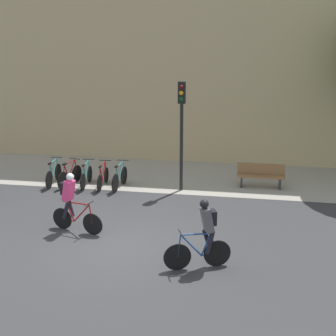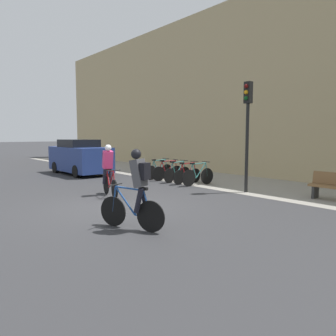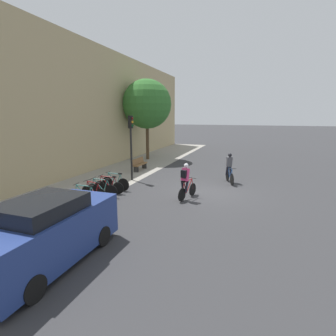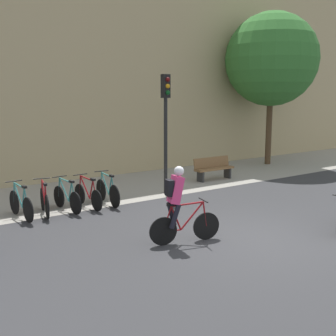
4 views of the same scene
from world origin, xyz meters
TOP-DOWN VIEW (x-y plane):
  - ground at (0.00, 0.00)m, footprint 200.00×200.00m
  - kerb_strip at (0.00, 6.75)m, footprint 44.00×4.50m
  - building_facade at (0.00, 9.30)m, footprint 44.00×0.60m
  - cyclist_pink at (-1.65, 0.79)m, footprint 1.65×0.60m
  - cyclist_grey at (2.36, -0.80)m, footprint 1.60×0.70m
  - parked_bike_0 at (-3.94, 4.82)m, footprint 0.46×1.70m
  - parked_bike_1 at (-3.29, 4.82)m, footprint 0.49×1.60m
  - parked_bike_2 at (-2.64, 4.82)m, footprint 0.46×1.66m
  - parked_bike_3 at (-1.98, 4.82)m, footprint 0.46×1.67m
  - parked_bike_4 at (-1.33, 4.82)m, footprint 0.46×1.70m
  - traffic_light_pole at (0.95, 4.98)m, footprint 0.26×0.30m
  - parked_car at (-8.25, 2.82)m, footprint 4.30×1.84m

SIDE VIEW (x-z plane):
  - ground at x=0.00m, z-range 0.00..0.00m
  - kerb_strip at x=0.00m, z-range 0.00..0.01m
  - parked_bike_3 at x=-1.98m, z-range -0.09..0.86m
  - parked_bike_2 at x=-2.64m, z-range -0.09..0.87m
  - parked_bike_1 at x=-3.29m, z-range -0.09..0.88m
  - parked_bike_0 at x=-3.94m, z-range -0.08..0.89m
  - parked_bike_4 at x=-1.33m, z-range -0.08..0.90m
  - parked_car at x=-8.25m, z-range -0.03..1.82m
  - cyclist_grey at x=2.36m, z-range 0.05..1.84m
  - cyclist_pink at x=-1.65m, z-range 0.06..1.83m
  - traffic_light_pole at x=0.95m, z-range 0.75..4.72m
  - building_facade at x=0.00m, z-range 0.00..9.06m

